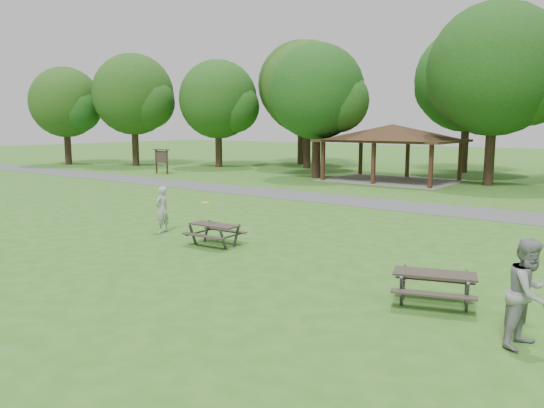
{
  "coord_description": "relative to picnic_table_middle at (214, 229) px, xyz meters",
  "views": [
    {
      "loc": [
        10.88,
        -9.17,
        3.81
      ],
      "look_at": [
        1.0,
        4.0,
        1.3
      ],
      "focal_mm": 35.0,
      "sensor_mm": 36.0,
      "label": 1
    }
  ],
  "objects": [
    {
      "name": "ground",
      "position": [
        0.38,
        -2.82,
        -0.51
      ],
      "size": [
        160.0,
        160.0,
        0.0
      ],
      "primitive_type": "plane",
      "color": "#32691E",
      "rests_on": "ground"
    },
    {
      "name": "asphalt_path",
      "position": [
        0.38,
        11.18,
        -0.5
      ],
      "size": [
        120.0,
        3.2,
        0.02
      ],
      "primitive_type": "cube",
      "color": "#4F4F52",
      "rests_on": "ground"
    },
    {
      "name": "pavilion",
      "position": [
        -3.62,
        21.18,
        2.55
      ],
      "size": [
        8.6,
        7.01,
        3.76
      ],
      "color": "#381F14",
      "rests_on": "ground"
    },
    {
      "name": "notice_board",
      "position": [
        -19.62,
        15.18,
        0.8
      ],
      "size": [
        1.6,
        0.3,
        1.88
      ],
      "color": "#331A12",
      "rests_on": "ground"
    },
    {
      "name": "tree_row_a",
      "position": [
        -27.53,
        19.2,
        5.64
      ],
      "size": [
        7.56,
        7.2,
        9.97
      ],
      "color": "black",
      "rests_on": "ground"
    },
    {
      "name": "tree_row_b",
      "position": [
        -20.53,
        22.7,
        5.15
      ],
      "size": [
        7.14,
        6.8,
        9.28
      ],
      "color": "#322116",
      "rests_on": "ground"
    },
    {
      "name": "tree_row_c",
      "position": [
        -13.52,
        26.2,
        6.02
      ],
      "size": [
        8.19,
        7.8,
        10.67
      ],
      "color": "black",
      "rests_on": "ground"
    },
    {
      "name": "tree_row_d",
      "position": [
        -8.53,
        19.7,
        5.26
      ],
      "size": [
        6.93,
        6.6,
        9.27
      ],
      "color": "black",
      "rests_on": "ground"
    },
    {
      "name": "tree_row_e",
      "position": [
        2.48,
        22.2,
        6.27
      ],
      "size": [
        8.4,
        8.0,
        11.02
      ],
      "color": "black",
      "rests_on": "ground"
    },
    {
      "name": "tree_deep_a",
      "position": [
        -16.52,
        29.7,
        6.62
      ],
      "size": [
        8.4,
        8.0,
        11.38
      ],
      "color": "#2F1F15",
      "rests_on": "ground"
    },
    {
      "name": "tree_deep_b",
      "position": [
        -1.52,
        30.2,
        6.37
      ],
      "size": [
        8.4,
        8.0,
        11.13
      ],
      "color": "#322016",
      "rests_on": "ground"
    },
    {
      "name": "tree_flank_left",
      "position": [
        -33.54,
        16.2,
        5.01
      ],
      "size": [
        6.72,
        6.4,
        8.93
      ],
      "color": "black",
      "rests_on": "ground"
    },
    {
      "name": "picnic_table_middle",
      "position": [
        0.0,
        0.0,
        0.0
      ],
      "size": [
        1.66,
        1.36,
        0.7
      ],
      "color": "#332924",
      "rests_on": "ground"
    },
    {
      "name": "picnic_table_far",
      "position": [
        7.54,
        -1.33,
        0.02
      ],
      "size": [
        2.02,
        1.81,
        0.73
      ],
      "color": "#302923",
      "rests_on": "ground"
    },
    {
      "name": "frisbee_in_flight",
      "position": [
        -0.13,
        -0.24,
        0.87
      ],
      "size": [
        0.34,
        0.34,
        0.02
      ],
      "color": "yellow",
      "rests_on": "ground"
    },
    {
      "name": "frisbee_thrower",
      "position": [
        -2.84,
        0.38,
        0.3
      ],
      "size": [
        0.45,
        0.63,
        1.63
      ],
      "primitive_type": "imported",
      "rotation": [
        0.0,
        0.0,
        -1.46
      ],
      "color": "#B0B0B2",
      "rests_on": "ground"
    },
    {
      "name": "frisbee_catcher",
      "position": [
        9.55,
        -2.42,
        0.44
      ],
      "size": [
        0.91,
        1.06,
        1.9
      ],
      "primitive_type": "imported",
      "rotation": [
        0.0,
        0.0,
        1.35
      ],
      "color": "gray",
      "rests_on": "ground"
    }
  ]
}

